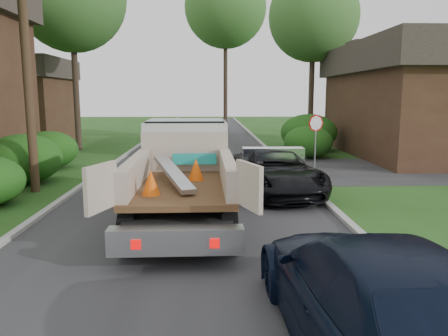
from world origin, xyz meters
The scene contains 17 objects.
ground centered at (0.00, 0.00, 0.00)m, with size 120.00×120.00×0.00m, color #1E4513.
road centered at (0.00, 10.00, 0.00)m, with size 8.00×90.00×0.02m, color #28282B.
curb_left centered at (-4.10, 10.00, 0.06)m, with size 0.20×90.00×0.12m, color #9E9E99.
curb_right centered at (4.10, 10.00, 0.06)m, with size 0.20×90.00×0.12m, color #9E9E99.
stop_sign centered at (5.20, 9.00, 1.78)m, with size 0.71×0.32×2.48m.
utility_pole centered at (-5.48, 4.98, 5.17)m, with size 2.42×1.25×10.00m.
house_left_far centered at (-13.50, 22.00, 3.05)m, with size 7.56×7.56×6.00m.
house_right centered at (13.00, 14.00, 3.16)m, with size 9.72×12.96×6.20m.
hedge_left_b centered at (-6.50, 6.50, 0.94)m, with size 2.86×2.86×1.87m, color #1B400E.
hedge_left_c centered at (-6.80, 10.00, 0.85)m, with size 2.60×2.60×1.70m, color #1B400E.
hedge_right_a centered at (5.80, 13.00, 0.85)m, with size 2.60×2.60×1.70m, color #1B400E.
hedge_right_b centered at (6.50, 16.00, 1.10)m, with size 3.38×3.38×2.21m, color #1B400E.
tree_right_far centered at (7.50, 20.00, 8.48)m, with size 6.00×6.00×11.50m.
tree_center_far centered at (2.00, 30.00, 10.98)m, with size 7.20×7.20×14.60m.
flatbed_truck centered at (-0.16, 2.06, 1.40)m, with size 3.18×6.81×2.57m.
black_pickup centered at (2.73, 4.50, 0.74)m, with size 2.46×5.34×1.48m, color black.
navy_suv centered at (2.60, -4.96, 0.80)m, with size 2.24×5.52×1.60m, color black.
Camera 1 is at (0.54, -10.00, 3.28)m, focal length 35.00 mm.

